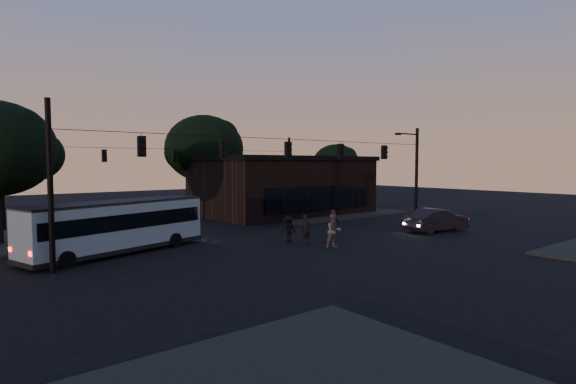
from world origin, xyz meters
TOP-DOWN VIEW (x-y plane):
  - ground at (0.00, 0.00)m, footprint 120.00×120.00m
  - sidewalk_far_right at (12.00, 14.00)m, footprint 14.00×10.00m
  - building at (9.00, 15.97)m, footprint 15.40×10.41m
  - tree_behind at (4.00, 22.00)m, footprint 7.60×7.60m
  - tree_right at (18.00, 18.00)m, footprint 5.20×5.20m
  - signal_rig_near at (0.00, 4.00)m, footprint 26.24×0.30m
  - signal_rig_far at (0.00, 20.00)m, footprint 26.24×0.30m
  - bus at (-9.37, 6.63)m, footprint 10.09×5.02m
  - car at (10.48, 0.50)m, footprint 5.06×2.36m
  - pedestrian_a at (-0.04, 2.29)m, footprint 0.72×0.55m
  - pedestrian_b at (0.55, 0.58)m, footprint 1.07×0.92m
  - pedestrian_c at (2.40, 2.47)m, footprint 1.17×0.68m
  - pedestrian_d at (-0.29, 3.58)m, footprint 1.10×0.71m

SIDE VIEW (x-z plane):
  - ground at x=0.00m, z-range 0.00..0.00m
  - sidewalk_far_right at x=12.00m, z-range 0.00..0.15m
  - pedestrian_d at x=-0.29m, z-range 0.00..1.60m
  - car at x=10.48m, z-range 0.00..1.61m
  - pedestrian_a at x=-0.04m, z-range 0.00..1.77m
  - pedestrian_c at x=2.40m, z-range 0.00..1.88m
  - pedestrian_b at x=0.55m, z-range 0.00..1.91m
  - bus at x=-9.37m, z-range 0.17..2.94m
  - building at x=9.00m, z-range 0.01..5.41m
  - signal_rig_far at x=0.00m, z-range 0.45..7.95m
  - signal_rig_near at x=0.00m, z-range 0.70..8.20m
  - tree_right at x=18.00m, z-range 1.20..8.06m
  - tree_behind at x=4.00m, z-range 1.48..10.91m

